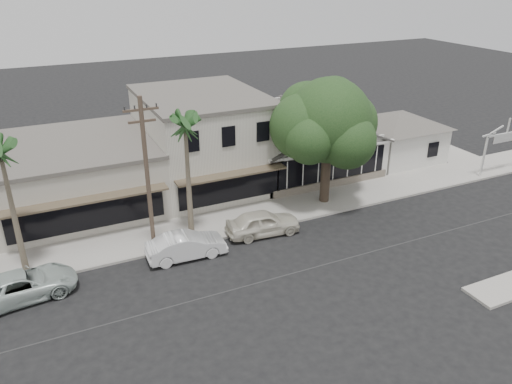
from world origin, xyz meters
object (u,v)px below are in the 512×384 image
car_2 (23,285)px  shade_tree (326,122)px  car_0 (263,223)px  car_1 (186,246)px  utility_pole (147,175)px  arch_sign (507,135)px

car_2 → shade_tree: bearing=-87.1°
car_0 → car_1: car_0 is taller
utility_pole → shade_tree: 12.33m
car_1 → car_0: bearing=-81.4°
utility_pole → car_1: (1.50, -1.24, -4.06)m
arch_sign → car_1: (-25.90, -1.34, -2.43)m
arch_sign → car_1: 26.04m
arch_sign → car_0: arch_sign is taller
arch_sign → car_0: size_ratio=0.92×
shade_tree → car_1: bearing=-164.3°
arch_sign → utility_pole: (-27.40, -0.10, 1.63)m
utility_pole → car_0: 7.68m
car_0 → shade_tree: 7.87m
car_0 → arch_sign: bearing=-82.8°
utility_pole → car_2: (-6.85, -1.42, -4.08)m
utility_pole → shade_tree: (12.17, 1.77, 0.86)m
arch_sign → car_1: arch_sign is taller
car_2 → shade_tree: size_ratio=0.59×
car_1 → arch_sign: bearing=-84.9°
car_2 → shade_tree: shade_tree is taller
utility_pole → car_0: utility_pole is taller
car_0 → car_1: 5.03m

